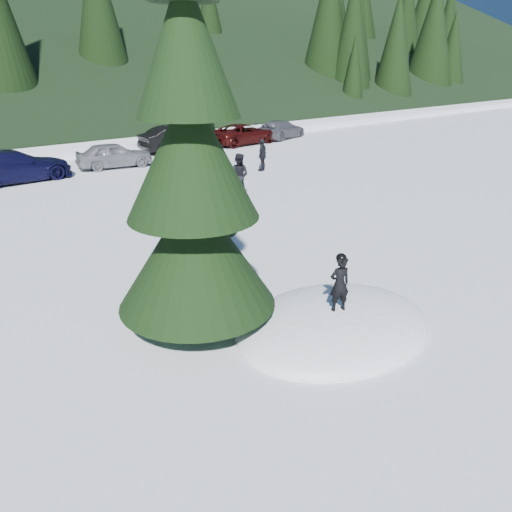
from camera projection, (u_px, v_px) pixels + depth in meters
ground at (334, 327)px, 10.49m from camera, size 200.00×200.00×0.00m
snow_mound at (334, 327)px, 10.49m from camera, size 4.48×3.52×0.96m
spruce_tall at (192, 171)px, 9.29m from camera, size 3.20×3.20×8.60m
spruce_short at (199, 208)px, 11.34m from camera, size 2.20×2.20×5.37m
child_skier at (340, 284)px, 9.98m from camera, size 0.50×0.41×1.17m
adult_0 at (239, 176)px, 19.87m from camera, size 1.03×1.09×1.77m
adult_1 at (262, 155)px, 24.53m from camera, size 0.99×0.82×1.58m
adult_2 at (199, 158)px, 23.64m from camera, size 1.17×1.22×1.67m
car_3 at (13, 166)px, 22.36m from camera, size 5.09×2.30×1.45m
car_4 at (114, 155)px, 25.36m from camera, size 3.97×2.16×1.28m
car_5 at (178, 138)px, 29.73m from camera, size 4.61×1.73×1.50m
car_6 at (244, 134)px, 32.22m from camera, size 4.76×2.42×1.29m
car_7 at (281, 129)px, 34.36m from camera, size 4.59×2.86×1.24m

